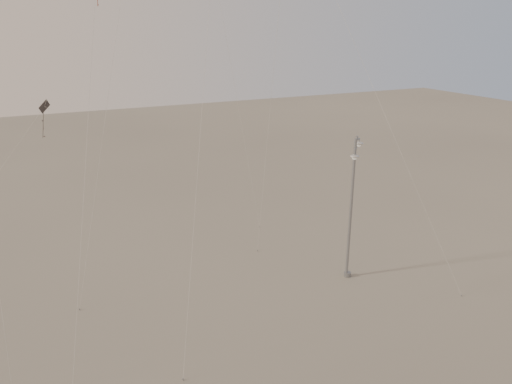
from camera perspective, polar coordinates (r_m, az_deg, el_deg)
name	(u,v)px	position (r m, az deg, el deg)	size (l,w,h in m)	color
ground	(316,346)	(29.51, 6.05, -15.05)	(160.00, 160.00, 0.00)	gray
street_lamp	(352,204)	(35.00, 9.56, -1.21)	(1.34, 1.25, 8.99)	#919399
kite_3	(90,96)	(24.54, -16.31, 9.17)	(4.41, 8.29, 17.66)	maroon
kite_4	(355,45)	(39.75, 9.83, 14.24)	(1.34, 14.54, 18.94)	#342E2C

